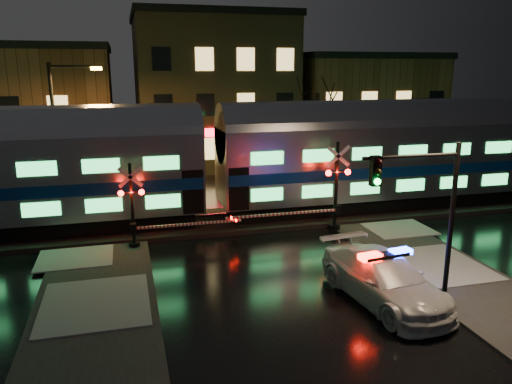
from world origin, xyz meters
The scene contains 13 objects.
ground centered at (0.00, 0.00, 0.00)m, with size 120.00×120.00×0.00m, color black.
ballast centered at (0.00, 5.00, 0.12)m, with size 90.00×4.20×0.24m, color black.
sidewalk_left centered at (-6.50, -6.00, 0.06)m, with size 4.00×20.00×0.12m, color #2D2D2D.
sidewalk_right centered at (6.50, -6.00, 0.06)m, with size 4.00×20.00×0.12m, color #2D2D2D.
building_left centered at (-13.00, 22.00, 4.50)m, with size 14.00×10.00×9.00m, color brown.
building_mid centered at (2.00, 22.50, 5.75)m, with size 12.00×11.00×11.50m, color brown.
building_right centered at (15.00, 22.00, 4.25)m, with size 12.00×10.00×8.50m, color brown.
train centered at (-1.17, 5.00, 3.38)m, with size 51.00×3.12×5.92m.
police_car centered at (3.00, -5.07, 0.82)m, with size 2.96×5.85×1.80m.
crossing_signal_right centered at (4.13, 2.31, 1.82)m, with size 6.21×0.67×4.40m.
crossing_signal_left centered at (-4.72, 2.30, 1.58)m, with size 5.42×0.64×3.84m.
traffic_light centered at (4.07, -5.78, 2.93)m, with size 3.56×0.67×5.50m.
streetlight centered at (-8.46, 9.00, 4.65)m, with size 2.70×0.28×8.06m.
Camera 1 is at (-5.24, -19.13, 7.75)m, focal length 35.00 mm.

